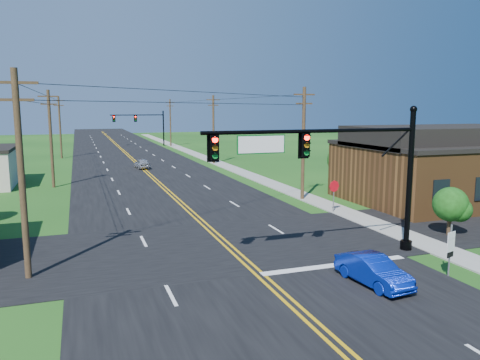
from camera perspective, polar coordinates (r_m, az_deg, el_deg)
name	(u,v)px	position (r m, az deg, el deg)	size (l,w,h in m)	color
ground	(339,353)	(15.43, 12.00, -19.97)	(260.00, 260.00, 0.00)	#143E11
road_main	(137,165)	(62.34, -12.43, 1.82)	(16.00, 220.00, 0.04)	black
road_cross	(223,245)	(25.64, -2.09, -7.87)	(70.00, 10.00, 0.04)	black
sidewalk	(238,171)	(54.93, -0.22, 1.13)	(2.00, 160.00, 0.08)	gray
signal_mast_main	(334,163)	(22.79, 11.35, 2.01)	(11.30, 0.60, 7.48)	black
signal_mast_far	(141,123)	(92.26, -12.02, 6.86)	(10.98, 0.60, 7.48)	black
brick_building	(441,172)	(40.42, 23.31, 0.95)	(14.20, 11.20, 4.70)	brown
utility_pole_left_a	(21,171)	(21.77, -25.13, 0.96)	(1.80, 0.28, 9.00)	#352818
utility_pole_left_b	(51,137)	(46.62, -22.07, 4.90)	(1.80, 0.28, 9.00)	#352818
utility_pole_left_c	(60,126)	(73.57, -21.09, 6.15)	(1.80, 0.28, 9.00)	#352818
utility_pole_right_a	(303,141)	(37.64, 7.73, 4.68)	(1.80, 0.28, 9.00)	#352818
utility_pole_right_b	(213,128)	(61.92, -3.26, 6.33)	(1.80, 0.28, 9.00)	#352818
utility_pole_right_c	(170,122)	(91.12, -8.49, 7.04)	(1.80, 0.28, 9.00)	#352818
tree_right_back	(343,160)	(44.33, 12.50, 2.41)	(3.00, 3.00, 4.10)	#352818
shrub_corner	(450,204)	(29.64, 24.28, -2.73)	(2.00, 2.00, 2.86)	#352818
blue_car	(373,271)	(20.70, 15.90, -10.63)	(1.29, 3.70, 1.22)	#07209C
distant_car	(142,164)	(58.34, -11.87, 1.95)	(1.41, 3.51, 1.20)	#A5A5AA
route_sign	(451,247)	(22.56, 24.29, -7.42)	(0.57, 0.22, 2.36)	slate
stop_sign	(334,190)	(33.60, 11.39, -1.14)	(0.82, 0.16, 2.32)	slate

